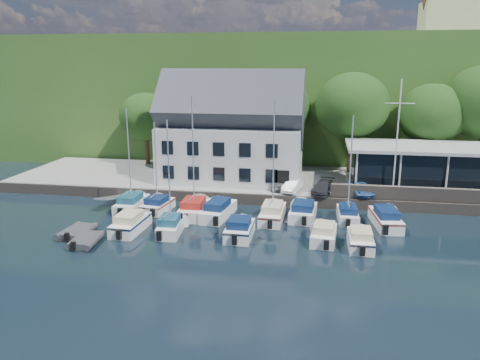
{
  "coord_description": "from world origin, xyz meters",
  "views": [
    {
      "loc": [
        1.71,
        -29.7,
        12.69
      ],
      "look_at": [
        -4.88,
        9.0,
        2.8
      ],
      "focal_mm": 35.0,
      "sensor_mm": 36.0,
      "label": 1
    }
  ],
  "objects": [
    {
      "name": "boat_r1_4",
      "position": [
        -1.81,
        7.01,
        4.6
      ],
      "size": [
        2.11,
        6.84,
        9.21
      ],
      "primitive_type": null,
      "rotation": [
        0.0,
        0.0,
        -0.02
      ],
      "color": "white",
      "rests_on": "ground"
    },
    {
      "name": "boat_r1_3",
      "position": [
        -6.38,
        7.0,
        0.77
      ],
      "size": [
        2.84,
        7.24,
        1.54
      ],
      "primitive_type": null,
      "rotation": [
        0.0,
        0.0,
        -0.13
      ],
      "color": "white",
      "rests_on": "ground"
    },
    {
      "name": "boat_r1_5",
      "position": [
        0.66,
        7.89,
        0.74
      ],
      "size": [
        2.62,
        6.12,
        1.48
      ],
      "primitive_type": null,
      "rotation": [
        0.0,
        0.0,
        -0.08
      ],
      "color": "white",
      "rests_on": "ground"
    },
    {
      "name": "boat_r1_2",
      "position": [
        -8.5,
        7.08,
        4.64
      ],
      "size": [
        2.39,
        6.6,
        9.28
      ],
      "primitive_type": null,
      "rotation": [
        0.0,
        0.0,
        0.03
      ],
      "color": "white",
      "rests_on": "ground"
    },
    {
      "name": "tree_2",
      "position": [
        -2.93,
        22.45,
        6.03
      ],
      "size": [
        7.36,
        7.36,
        10.06
      ],
      "primitive_type": null,
      "color": "black",
      "rests_on": "quay"
    },
    {
      "name": "dinghy_0",
      "position": [
        -16.01,
        0.95,
        0.38
      ],
      "size": [
        2.14,
        3.39,
        0.77
      ],
      "primitive_type": null,
      "rotation": [
        0.0,
        0.0,
        -0.05
      ],
      "color": "#36363A",
      "rests_on": "ground"
    },
    {
      "name": "boat_r2_3",
      "position": [
        2.36,
        2.9,
        0.7
      ],
      "size": [
        2.29,
        5.44,
        1.4
      ],
      "primitive_type": null,
      "rotation": [
        0.0,
        0.0,
        -0.08
      ],
      "color": "white",
      "rests_on": "ground"
    },
    {
      "name": "dinghy_1",
      "position": [
        -14.5,
        -0.55,
        0.37
      ],
      "size": [
        2.21,
        3.37,
        0.75
      ],
      "primitive_type": null,
      "rotation": [
        0.0,
        0.0,
        0.09
      ],
      "color": "#36363A",
      "rests_on": "ground"
    },
    {
      "name": "boat_r2_4",
      "position": [
        4.9,
        2.25,
        0.69
      ],
      "size": [
        1.87,
        5.31,
        1.39
      ],
      "primitive_type": null,
      "rotation": [
        0.0,
        0.0,
        0.01
      ],
      "color": "white",
      "rests_on": "ground"
    },
    {
      "name": "boat_r1_7",
      "position": [
        7.22,
        7.11,
        0.77
      ],
      "size": [
        2.75,
        7.04,
        1.54
      ],
      "primitive_type": null,
      "rotation": [
        0.0,
        0.0,
        0.12
      ],
      "color": "white",
      "rests_on": "ground"
    },
    {
      "name": "club_pavilion",
      "position": [
        11.0,
        16.0,
        3.05
      ],
      "size": [
        13.2,
        7.2,
        4.1
      ],
      "primitive_type": null,
      "color": "black",
      "rests_on": "quay"
    },
    {
      "name": "boat_r2_1",
      "position": [
        -9.15,
        2.61,
        4.43
      ],
      "size": [
        2.27,
        5.56,
        8.86
      ],
      "primitive_type": null,
      "rotation": [
        0.0,
        0.0,
        0.1
      ],
      "color": "white",
      "rests_on": "ground"
    },
    {
      "name": "field_patch",
      "position": [
        8.0,
        70.0,
        16.15
      ],
      "size": [
        50.0,
        30.0,
        0.3
      ],
      "primitive_type": "cube",
      "color": "#545B2D",
      "rests_on": "hillside"
    },
    {
      "name": "ground",
      "position": [
        0.0,
        0.0,
        0.0
      ],
      "size": [
        180.0,
        180.0,
        0.0
      ],
      "primitive_type": "plane",
      "color": "black",
      "rests_on": "ground"
    },
    {
      "name": "car_white",
      "position": [
        -0.47,
        12.76,
        1.57
      ],
      "size": [
        2.08,
        3.66,
        1.14
      ],
      "primitive_type": "imported",
      "rotation": [
        0.0,
        0.0,
        -0.27
      ],
      "color": "white",
      "rests_on": "quay"
    },
    {
      "name": "boat_r2_0",
      "position": [
        -12.38,
        2.56,
        0.77
      ],
      "size": [
        2.2,
        6.12,
        1.53
      ],
      "primitive_type": null,
      "rotation": [
        0.0,
        0.0,
        -0.03
      ],
      "color": "white",
      "rests_on": "ground"
    },
    {
      "name": "quay_face",
      "position": [
        0.0,
        11.0,
        0.5
      ],
      "size": [
        60.0,
        0.3,
        1.0
      ],
      "primitive_type": "cube",
      "color": "#5F554C",
      "rests_on": "ground"
    },
    {
      "name": "gangway",
      "position": [
        -16.5,
        9.0,
        0.0
      ],
      "size": [
        1.2,
        6.0,
        1.4
      ],
      "primitive_type": null,
      "color": "silver",
      "rests_on": "ground"
    },
    {
      "name": "seawall",
      "position": [
        12.0,
        11.4,
        1.6
      ],
      "size": [
        18.0,
        0.5,
        1.2
      ],
      "primitive_type": "cube",
      "color": "#5F554C",
      "rests_on": "quay"
    },
    {
      "name": "car_dgrey",
      "position": [
        2.28,
        12.49,
        1.56
      ],
      "size": [
        2.42,
        4.11,
        1.12
      ],
      "primitive_type": "imported",
      "rotation": [
        0.0,
        0.0,
        -0.23
      ],
      "color": "#2F2F34",
      "rests_on": "quay"
    },
    {
      "name": "tree_4",
      "position": [
        13.28,
        22.0,
        5.8
      ],
      "size": [
        7.03,
        7.03,
        9.61
      ],
      "primitive_type": null,
      "color": "black",
      "rests_on": "quay"
    },
    {
      "name": "farmhouse",
      "position": [
        22.0,
        52.0,
        20.1
      ],
      "size": [
        10.4,
        7.0,
        8.2
      ],
      "primitive_type": null,
      "color": "beige",
      "rests_on": "hillside"
    },
    {
      "name": "harbor_building",
      "position": [
        -7.0,
        16.5,
        5.35
      ],
      "size": [
        14.4,
        8.2,
        8.7
      ],
      "primitive_type": null,
      "color": "silver",
      "rests_on": "quay"
    },
    {
      "name": "boat_r1_6",
      "position": [
        4.31,
        7.92,
        4.15
      ],
      "size": [
        1.94,
        5.76,
        8.3
      ],
      "primitive_type": null,
      "rotation": [
        0.0,
        0.0,
        0.04
      ],
      "color": "white",
      "rests_on": "ground"
    },
    {
      "name": "boat_r2_2",
      "position": [
        -3.83,
        2.66,
        0.78
      ],
      "size": [
        2.08,
        5.25,
        1.55
      ],
      "primitive_type": null,
      "rotation": [
        0.0,
        0.0,
        0.01
      ],
      "color": "white",
      "rests_on": "ground"
    },
    {
      "name": "flagpole",
      "position": [
        8.44,
        12.44,
        6.18
      ],
      "size": [
        2.49,
        0.2,
        10.36
      ],
      "primitive_type": null,
      "color": "silver",
      "rests_on": "quay"
    },
    {
      "name": "car_blue",
      "position": [
        5.67,
        12.57,
        1.59
      ],
      "size": [
        2.06,
        3.67,
        1.19
      ],
      "primitive_type": "imported",
      "rotation": [
        0.0,
        0.0,
        0.21
      ],
      "color": "#305894",
      "rests_on": "quay"
    },
    {
      "name": "boat_r1_1",
      "position": [
        -11.99,
        7.69,
        4.19
      ],
      "size": [
        2.6,
        5.34,
        8.38
      ],
      "primitive_type": null,
      "rotation": [
        0.0,
        0.0,
        -0.13
      ],
      "color": "white",
      "rests_on": "ground"
    },
    {
      "name": "tree_3",
      "position": [
        5.09,
        21.75,
        6.37
      ],
      "size": [
        7.86,
        7.86,
        10.74
      ],
      "primitive_type": null,
      "color": "black",
      "rests_on": "quay"
    },
    {
      "name": "hillside",
      "position": [
        0.0,
        62.0,
        8.0
      ],
      "size": [
        160.0,
        75.0,
        16.0
      ],
      "primitive_type": "cube",
      "color": "#365A21",
      "rests_on": "ground"
    },
    {
      "name": "car_silver",
      "position": [
        -2.11,
        13.55,
        1.66
      ],
      "size": [
        2.45,
        4.12,
        1.32
      ],
      "primitive_type": "imported",
      "rotation": [
        0.0,
        0.0,
        0.25
      ],
      "color": "#A8A7AC",
      "rests_on": "quay"
    },
    {
      "name": "quay",
      "position": [
        0.0,
        17.5,
        0.5
      ],
      "size": [
        60.0,
        13.0,
        1.0
      ],
      "primitive_type": "cube",
      "color": "#979792",
      "rests_on": "ground"
    },
    {
      "name": "tree_0",
      "position": [
        -18.17,
        21.94,
        5.18
      ],
      "size": [
        6.12,
        6.12,
        8.36
      ],
      "primitive_type": null,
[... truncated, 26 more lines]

